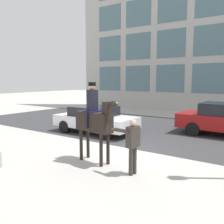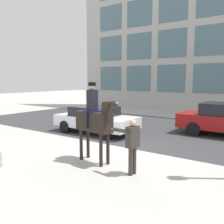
% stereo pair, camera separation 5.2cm
% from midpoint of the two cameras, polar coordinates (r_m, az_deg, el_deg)
% --- Properties ---
extents(ground_plane, '(80.00, 80.00, 0.00)m').
position_cam_midpoint_polar(ground_plane, '(9.77, 1.27, -8.81)').
color(ground_plane, '#B2AFA8').
extents(road_surface, '(25.42, 8.50, 0.01)m').
position_cam_midpoint_polar(road_surface, '(13.86, 12.28, -4.08)').
color(road_surface, '#38383A').
rests_on(road_surface, ground_plane).
extents(office_building_facade, '(25.42, 0.33, 16.75)m').
position_cam_midpoint_polar(office_building_facade, '(22.17, 21.88, 21.73)').
color(office_building_facade, '#A8A8A3').
rests_on(office_building_facade, ground_plane).
extents(mounted_horse_lead, '(1.81, 0.66, 2.65)m').
position_cam_midpoint_polar(mounted_horse_lead, '(8.17, -4.16, -1.80)').
color(mounted_horse_lead, black).
rests_on(mounted_horse_lead, ground_plane).
extents(pedestrian_bystander, '(0.87, 0.44, 1.62)m').
position_cam_midpoint_polar(pedestrian_bystander, '(7.20, 4.45, -6.93)').
color(pedestrian_bystander, '#332D28').
rests_on(pedestrian_bystander, ground_plane).
extents(street_car_near_lane, '(4.24, 2.05, 1.36)m').
position_cam_midpoint_polar(street_car_near_lane, '(12.85, -3.98, -1.58)').
color(street_car_near_lane, silver).
rests_on(street_car_near_lane, ground_plane).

